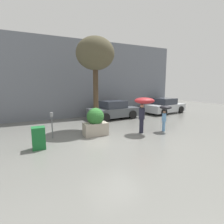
# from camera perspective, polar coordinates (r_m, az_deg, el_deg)

# --- Properties ---
(ground_plane) EXTENTS (40.00, 40.00, 0.00)m
(ground_plane) POSITION_cam_1_polar(r_m,az_deg,el_deg) (8.27, -0.51, -9.15)
(ground_plane) COLOR slate
(building_facade) EXTENTS (18.00, 0.30, 6.00)m
(building_facade) POSITION_cam_1_polar(r_m,az_deg,el_deg) (14.04, -12.07, 10.46)
(building_facade) COLOR slate
(building_facade) RESTS_ON ground
(planter_box) EXTENTS (1.21, 0.88, 1.41)m
(planter_box) POSITION_cam_1_polar(r_m,az_deg,el_deg) (8.92, -5.43, -3.24)
(planter_box) COLOR #9E9384
(planter_box) RESTS_ON ground
(person_adult) EXTENTS (1.05, 1.05, 1.90)m
(person_adult) POSITION_cam_1_polar(r_m,az_deg,el_deg) (9.38, 10.35, 2.47)
(person_adult) COLOR #1E1E2D
(person_adult) RESTS_ON ground
(person_child) EXTENTS (0.66, 0.66, 1.43)m
(person_child) POSITION_cam_1_polar(r_m,az_deg,el_deg) (10.09, 16.95, 0.20)
(person_child) COLOR #669ED1
(person_child) RESTS_ON ground
(parked_car_near) EXTENTS (4.01, 2.34, 1.36)m
(parked_car_near) POSITION_cam_1_polar(r_m,az_deg,el_deg) (13.38, 0.36, 0.53)
(parked_car_near) COLOR #4C5156
(parked_car_near) RESTS_ON ground
(parked_car_far) EXTENTS (4.12, 2.50, 1.36)m
(parked_car_far) POSITION_cam_1_polar(r_m,az_deg,el_deg) (16.66, 16.74, 1.80)
(parked_car_far) COLOR #B7BCC1
(parked_car_far) RESTS_ON ground
(street_tree) EXTENTS (2.21, 2.21, 5.28)m
(street_tree) POSITION_cam_1_polar(r_m,az_deg,el_deg) (10.56, -5.49, 18.01)
(street_tree) COLOR #423323
(street_tree) RESTS_ON ground
(parking_meter) EXTENTS (0.14, 0.14, 1.27)m
(parking_meter) POSITION_cam_1_polar(r_m,az_deg,el_deg) (8.80, -19.06, -2.40)
(parking_meter) COLOR #595B60
(parking_meter) RESTS_ON ground
(newspaper_box) EXTENTS (0.50, 0.44, 0.90)m
(newspaper_box) POSITION_cam_1_polar(r_m,az_deg,el_deg) (7.65, -22.86, -7.84)
(newspaper_box) COLOR #19662D
(newspaper_box) RESTS_ON ground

